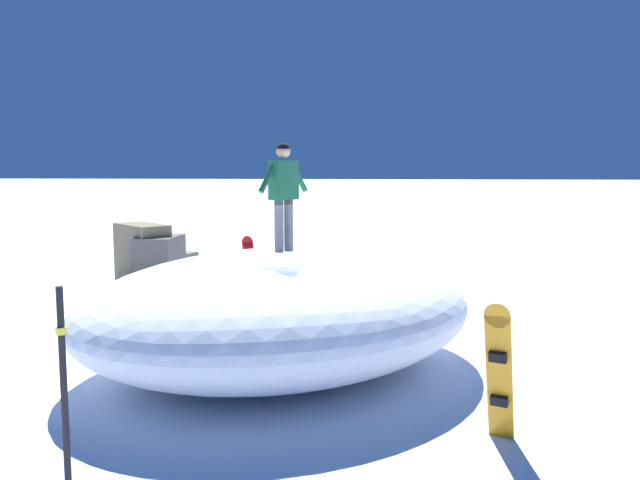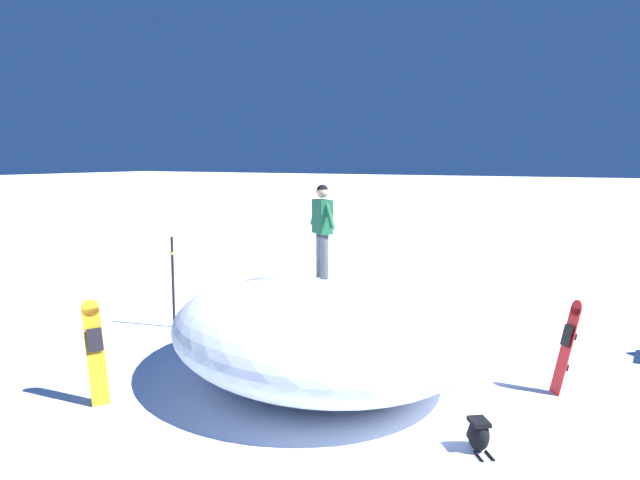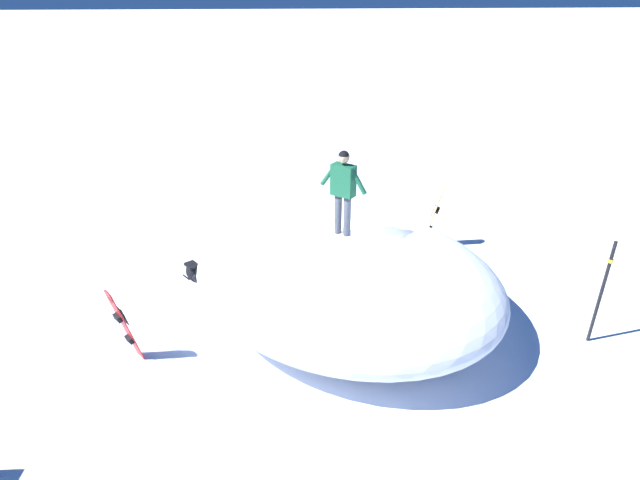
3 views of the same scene
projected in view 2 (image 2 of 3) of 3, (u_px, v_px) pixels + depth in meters
ground at (307, 376)px, 11.27m from camera, size 240.00×240.00×0.00m
snow_mound at (322, 326)px, 11.22m from camera, size 8.14×8.19×1.79m
snowboarder_standing at (322, 223)px, 10.89m from camera, size 0.68×0.82×1.62m
snowboard_primary_upright at (567, 345)px, 10.37m from camera, size 0.45×0.46×1.57m
snowboard_secondary_upright at (95, 350)px, 10.01m from camera, size 0.44×0.51×1.64m
backpack_near at (478, 434)px, 8.41m from camera, size 0.57×0.50×0.43m
trail_marker_pole at (173, 280)px, 14.38m from camera, size 0.10×0.10×2.09m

